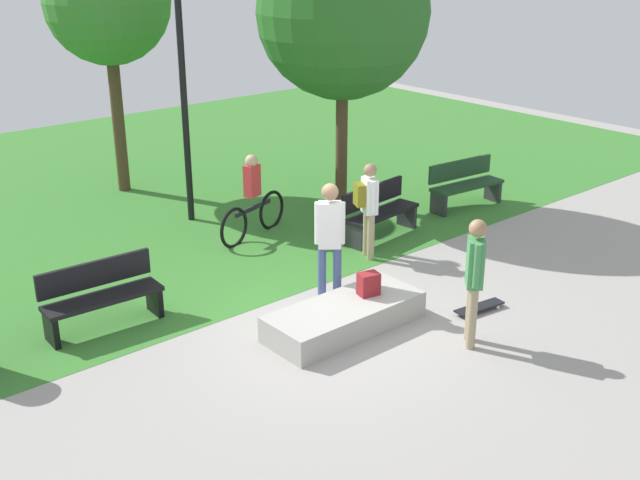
{
  "coord_description": "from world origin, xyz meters",
  "views": [
    {
      "loc": [
        -6.37,
        -7.27,
        5.02
      ],
      "look_at": [
        0.04,
        0.26,
        1.14
      ],
      "focal_mm": 44.1,
      "sensor_mm": 36.0,
      "label": 1
    }
  ],
  "objects_px": {
    "park_bench_near_lamppost": "(379,210)",
    "cyclist_on_bicycle": "(253,202)",
    "pedestrian_with_backpack": "(368,202)",
    "backpack_on_ledge": "(369,284)",
    "park_bench_far_left": "(101,294)",
    "concrete_ledge": "(345,316)",
    "skateboard_by_ledge": "(479,307)",
    "park_bench_far_right": "(465,183)",
    "skater_watching": "(330,234)",
    "tree_leaning_ash": "(107,2)",
    "lamp_post": "(182,69)",
    "tree_young_birch": "(343,12)",
    "skater_performing_trick": "(474,273)"
  },
  "relations": [
    {
      "from": "concrete_ledge",
      "to": "park_bench_far_right",
      "type": "relative_size",
      "value": 1.37
    },
    {
      "from": "backpack_on_ledge",
      "to": "park_bench_far_right",
      "type": "relative_size",
      "value": 0.2
    },
    {
      "from": "skater_watching",
      "to": "pedestrian_with_backpack",
      "type": "xyz_separation_m",
      "value": [
        1.63,
        0.93,
        -0.12
      ]
    },
    {
      "from": "tree_leaning_ash",
      "to": "tree_young_birch",
      "type": "bearing_deg",
      "value": -52.59
    },
    {
      "from": "park_bench_far_left",
      "to": "skater_watching",
      "type": "bearing_deg",
      "value": -27.57
    },
    {
      "from": "skateboard_by_ledge",
      "to": "cyclist_on_bicycle",
      "type": "distance_m",
      "value": 4.58
    },
    {
      "from": "skater_watching",
      "to": "park_bench_far_right",
      "type": "height_order",
      "value": "skater_watching"
    },
    {
      "from": "concrete_ledge",
      "to": "tree_young_birch",
      "type": "distance_m",
      "value": 6.29
    },
    {
      "from": "skateboard_by_ledge",
      "to": "pedestrian_with_backpack",
      "type": "relative_size",
      "value": 0.51
    },
    {
      "from": "park_bench_near_lamppost",
      "to": "park_bench_far_left",
      "type": "bearing_deg",
      "value": -179.66
    },
    {
      "from": "park_bench_far_left",
      "to": "tree_leaning_ash",
      "type": "xyz_separation_m",
      "value": [
        3.11,
        5.4,
        3.29
      ]
    },
    {
      "from": "tree_leaning_ash",
      "to": "skateboard_by_ledge",
      "type": "bearing_deg",
      "value": -82.14
    },
    {
      "from": "pedestrian_with_backpack",
      "to": "cyclist_on_bicycle",
      "type": "xyz_separation_m",
      "value": [
        -0.86,
        2.0,
        -0.32
      ]
    },
    {
      "from": "skateboard_by_ledge",
      "to": "cyclist_on_bicycle",
      "type": "xyz_separation_m",
      "value": [
        -0.69,
        4.49,
        0.57
      ]
    },
    {
      "from": "park_bench_near_lamppost",
      "to": "pedestrian_with_backpack",
      "type": "height_order",
      "value": "pedestrian_with_backpack"
    },
    {
      "from": "backpack_on_ledge",
      "to": "park_bench_near_lamppost",
      "type": "relative_size",
      "value": 0.19
    },
    {
      "from": "park_bench_far_right",
      "to": "cyclist_on_bicycle",
      "type": "relative_size",
      "value": 0.93
    },
    {
      "from": "backpack_on_ledge",
      "to": "skateboard_by_ledge",
      "type": "bearing_deg",
      "value": -18.68
    },
    {
      "from": "concrete_ledge",
      "to": "tree_leaning_ash",
      "type": "bearing_deg",
      "value": 85.14
    },
    {
      "from": "skateboard_by_ledge",
      "to": "park_bench_far_right",
      "type": "height_order",
      "value": "park_bench_far_right"
    },
    {
      "from": "park_bench_far_left",
      "to": "cyclist_on_bicycle",
      "type": "xyz_separation_m",
      "value": [
        3.58,
        1.45,
        0.15
      ]
    },
    {
      "from": "lamp_post",
      "to": "pedestrian_with_backpack",
      "type": "height_order",
      "value": "lamp_post"
    },
    {
      "from": "cyclist_on_bicycle",
      "to": "skateboard_by_ledge",
      "type": "bearing_deg",
      "value": -81.21
    },
    {
      "from": "backpack_on_ledge",
      "to": "park_bench_near_lamppost",
      "type": "distance_m",
      "value": 3.22
    },
    {
      "from": "tree_young_birch",
      "to": "park_bench_far_right",
      "type": "bearing_deg",
      "value": -43.0
    },
    {
      "from": "skateboard_by_ledge",
      "to": "park_bench_far_left",
      "type": "xyz_separation_m",
      "value": [
        -4.27,
        3.04,
        0.42
      ]
    },
    {
      "from": "concrete_ledge",
      "to": "tree_leaning_ash",
      "type": "distance_m",
      "value": 8.42
    },
    {
      "from": "park_bench_far_right",
      "to": "lamp_post",
      "type": "distance_m",
      "value": 5.77
    },
    {
      "from": "park_bench_near_lamppost",
      "to": "lamp_post",
      "type": "bearing_deg",
      "value": 125.5
    },
    {
      "from": "backpack_on_ledge",
      "to": "park_bench_far_right",
      "type": "distance_m",
      "value": 5.27
    },
    {
      "from": "skateboard_by_ledge",
      "to": "pedestrian_with_backpack",
      "type": "bearing_deg",
      "value": 86.19
    },
    {
      "from": "park_bench_near_lamppost",
      "to": "skater_performing_trick",
      "type": "bearing_deg",
      "value": -117.2
    },
    {
      "from": "tree_leaning_ash",
      "to": "park_bench_far_right",
      "type": "bearing_deg",
      "value": -49.31
    },
    {
      "from": "tree_young_birch",
      "to": "lamp_post",
      "type": "relative_size",
      "value": 1.13
    },
    {
      "from": "backpack_on_ledge",
      "to": "park_bench_near_lamppost",
      "type": "xyz_separation_m",
      "value": [
        2.35,
        2.2,
        -0.04
      ]
    },
    {
      "from": "park_bench_near_lamppost",
      "to": "cyclist_on_bicycle",
      "type": "distance_m",
      "value": 2.21
    },
    {
      "from": "skateboard_by_ledge",
      "to": "lamp_post",
      "type": "height_order",
      "value": "lamp_post"
    },
    {
      "from": "backpack_on_ledge",
      "to": "skater_watching",
      "type": "height_order",
      "value": "skater_watching"
    },
    {
      "from": "skater_watching",
      "to": "skateboard_by_ledge",
      "type": "distance_m",
      "value": 2.37
    },
    {
      "from": "concrete_ledge",
      "to": "skater_watching",
      "type": "bearing_deg",
      "value": 63.88
    },
    {
      "from": "skateboard_by_ledge",
      "to": "cyclist_on_bicycle",
      "type": "height_order",
      "value": "cyclist_on_bicycle"
    },
    {
      "from": "skater_performing_trick",
      "to": "tree_leaning_ash",
      "type": "distance_m",
      "value": 9.38
    },
    {
      "from": "skater_watching",
      "to": "tree_leaning_ash",
      "type": "distance_m",
      "value": 7.39
    },
    {
      "from": "park_bench_near_lamppost",
      "to": "lamp_post",
      "type": "relative_size",
      "value": 0.35
    },
    {
      "from": "backpack_on_ledge",
      "to": "skater_watching",
      "type": "xyz_separation_m",
      "value": [
        -0.1,
        0.7,
        0.55
      ]
    },
    {
      "from": "park_bench_far_left",
      "to": "park_bench_near_lamppost",
      "type": "distance_m",
      "value": 5.26
    },
    {
      "from": "skater_performing_trick",
      "to": "pedestrian_with_backpack",
      "type": "distance_m",
      "value": 3.18
    },
    {
      "from": "concrete_ledge",
      "to": "skateboard_by_ledge",
      "type": "xyz_separation_m",
      "value": [
        1.81,
        -0.85,
        -0.12
      ]
    },
    {
      "from": "park_bench_far_right",
      "to": "tree_young_birch",
      "type": "relative_size",
      "value": 0.31
    },
    {
      "from": "park_bench_far_left",
      "to": "pedestrian_with_backpack",
      "type": "xyz_separation_m",
      "value": [
        4.44,
        -0.54,
        0.47
      ]
    }
  ]
}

